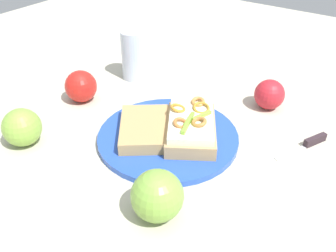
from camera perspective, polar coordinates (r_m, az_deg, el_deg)
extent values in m
plane|color=#B5B19D|center=(0.74, 0.00, -2.07)|extent=(2.00, 2.00, 0.00)
cylinder|color=blue|center=(0.74, 0.00, -1.68)|extent=(0.28, 0.28, 0.01)
cube|color=tan|center=(0.72, 3.57, -0.53)|extent=(0.16, 0.19, 0.03)
cube|color=#E8E5C5|center=(0.71, 3.63, 0.84)|extent=(0.15, 0.17, 0.01)
torus|color=#AB7D27|center=(0.74, 5.21, 2.83)|extent=(0.05, 0.05, 0.02)
torus|color=#C17D3C|center=(0.75, 4.72, 3.78)|extent=(0.03, 0.04, 0.01)
torus|color=#C5842B|center=(0.73, 1.60, 2.82)|extent=(0.04, 0.04, 0.02)
torus|color=#AE7437|center=(0.69, 4.86, 0.62)|extent=(0.03, 0.03, 0.02)
torus|color=#BA6D36|center=(0.69, 1.95, 0.47)|extent=(0.04, 0.04, 0.02)
cube|color=#82BA3A|center=(0.68, 2.98, 0.22)|extent=(0.02, 0.06, 0.01)
cube|color=#8AAB3A|center=(0.71, 5.27, 1.60)|extent=(0.02, 0.05, 0.01)
cube|color=#7CB236|center=(0.70, 3.32, 1.07)|extent=(0.02, 0.05, 0.01)
cube|color=tan|center=(0.73, -3.55, -0.37)|extent=(0.16, 0.17, 0.02)
sphere|color=#7DAF42|center=(0.56, -1.69, -10.82)|extent=(0.09, 0.09, 0.08)
sphere|color=#83B141|center=(0.76, -21.85, -0.20)|extent=(0.08, 0.08, 0.08)
sphere|color=red|center=(0.86, 15.55, 4.77)|extent=(0.08, 0.08, 0.07)
sphere|color=red|center=(0.88, -13.45, 6.05)|extent=(0.08, 0.08, 0.07)
cylinder|color=silver|center=(0.96, -5.38, 10.98)|extent=(0.06, 0.06, 0.13)
cube|color=silver|center=(0.74, 18.57, -3.95)|extent=(0.04, 0.07, 0.00)
cube|color=#31242A|center=(0.78, 21.98, -2.05)|extent=(0.03, 0.05, 0.02)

